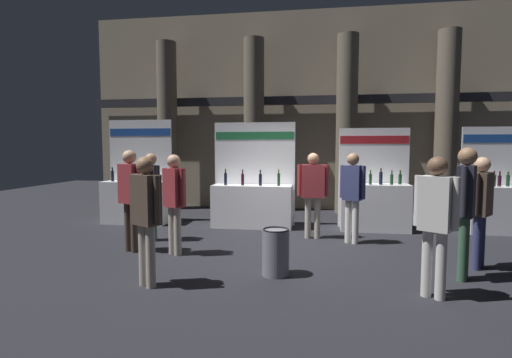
{
  "coord_description": "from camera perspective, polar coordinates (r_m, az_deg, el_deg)",
  "views": [
    {
      "loc": [
        0.51,
        -7.2,
        1.85
      ],
      "look_at": [
        -0.72,
        0.66,
        1.2
      ],
      "focal_mm": 27.63,
      "sensor_mm": 36.0,
      "label": 1
    }
  ],
  "objects": [
    {
      "name": "visitor_2",
      "position": [
        7.22,
        -17.75,
        -1.69
      ],
      "size": [
        0.5,
        0.36,
        1.79
      ],
      "rotation": [
        0.0,
        0.0,
        5.88
      ],
      "color": "#47382D",
      "rests_on": "ground_plane"
    },
    {
      "name": "visitor_0",
      "position": [
        6.82,
        29.75,
        -2.97
      ],
      "size": [
        0.42,
        0.45,
        1.7
      ],
      "rotation": [
        0.0,
        0.0,
        0.93
      ],
      "color": "navy",
      "rests_on": "ground_plane"
    },
    {
      "name": "trash_bin",
      "position": [
        5.76,
        2.86,
        -10.5
      ],
      "size": [
        0.39,
        0.39,
        0.68
      ],
      "color": "slate",
      "rests_on": "ground_plane"
    },
    {
      "name": "hall_colonnade",
      "position": [
        11.77,
        6.43,
        9.24
      ],
      "size": [
        12.67,
        1.1,
        5.8
      ],
      "color": "gray",
      "rests_on": "ground_plane"
    },
    {
      "name": "exhibitor_booth_2",
      "position": [
        9.13,
        16.76,
        -3.35
      ],
      "size": [
        1.55,
        0.66,
        2.27
      ],
      "color": "white",
      "rests_on": "ground_plane"
    },
    {
      "name": "exhibitor_booth_3",
      "position": [
        9.99,
        32.06,
        -3.22
      ],
      "size": [
        1.54,
        0.66,
        2.29
      ],
      "color": "white",
      "rests_on": "ground_plane"
    },
    {
      "name": "visitor_3",
      "position": [
        5.36,
        -15.64,
        -4.29
      ],
      "size": [
        0.5,
        0.39,
        1.72
      ],
      "rotation": [
        0.0,
        0.0,
        5.74
      ],
      "color": "#ADA393",
      "rests_on": "ground_plane"
    },
    {
      "name": "exhibitor_booth_1",
      "position": [
        9.11,
        -0.51,
        -3.2
      ],
      "size": [
        1.92,
        0.66,
        2.42
      ],
      "color": "white",
      "rests_on": "ground_plane"
    },
    {
      "name": "ground_plane",
      "position": [
        7.45,
        4.72,
        -9.7
      ],
      "size": [
        25.33,
        25.33,
        0.0
      ],
      "primitive_type": "plane",
      "color": "black"
    },
    {
      "name": "visitor_9",
      "position": [
        5.23,
        24.57,
        -4.68
      ],
      "size": [
        0.45,
        0.4,
        1.73
      ],
      "rotation": [
        0.0,
        0.0,
        5.69
      ],
      "color": "silver",
      "rests_on": "ground_plane"
    },
    {
      "name": "visitor_8",
      "position": [
        6.13,
        28.07,
        -2.93
      ],
      "size": [
        0.34,
        0.47,
        1.84
      ],
      "rotation": [
        0.0,
        0.0,
        1.12
      ],
      "color": "#33563D",
      "rests_on": "ground_plane"
    },
    {
      "name": "exhibitor_booth_0",
      "position": [
        10.01,
        -16.93,
        -2.54
      ],
      "size": [
        1.62,
        0.73,
        2.51
      ],
      "color": "white",
      "rests_on": "ground_plane"
    },
    {
      "name": "visitor_5",
      "position": [
        7.99,
        8.24,
        -1.13
      ],
      "size": [
        0.62,
        0.26,
        1.73
      ],
      "rotation": [
        0.0,
        0.0,
        3.19
      ],
      "color": "#ADA393",
      "rests_on": "ground_plane"
    },
    {
      "name": "visitor_4",
      "position": [
        6.84,
        -11.75,
        -2.39
      ],
      "size": [
        0.44,
        0.37,
        1.72
      ],
      "rotation": [
        0.0,
        0.0,
        5.76
      ],
      "color": "#ADA393",
      "rests_on": "ground_plane"
    },
    {
      "name": "visitor_7",
      "position": [
        7.99,
        -14.89,
        -1.49
      ],
      "size": [
        0.38,
        0.38,
        1.72
      ],
      "rotation": [
        0.0,
        0.0,
        2.38
      ],
      "color": "#33563D",
      "rests_on": "ground_plane"
    },
    {
      "name": "visitor_1",
      "position": [
        7.71,
        13.78,
        -1.6
      ],
      "size": [
        0.46,
        0.35,
        1.73
      ],
      "rotation": [
        0.0,
        0.0,
        2.69
      ],
      "color": "silver",
      "rests_on": "ground_plane"
    }
  ]
}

